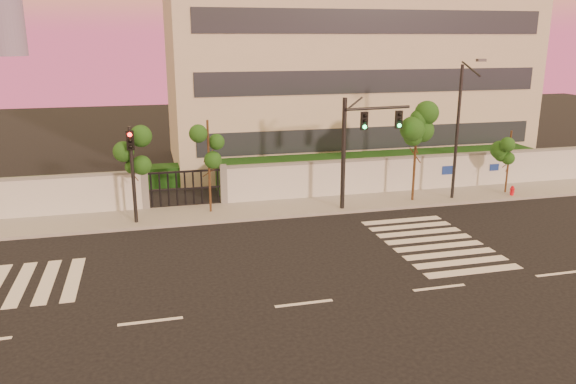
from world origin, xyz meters
name	(u,v)px	position (x,y,z in m)	size (l,w,h in m)	color
ground	(304,304)	(0.00, 0.00, 0.00)	(120.00, 120.00, 0.00)	black
sidewalk	(248,211)	(0.00, 10.50, 0.07)	(60.00, 3.00, 0.15)	gray
perimeter_wall	(244,184)	(0.10, 12.00, 1.07)	(60.00, 0.36, 2.20)	silver
hedge_row	(254,176)	(1.17, 14.74, 0.82)	(41.00, 4.25, 1.80)	#10350F
institutional_building	(342,73)	(9.00, 21.99, 6.16)	(24.40, 12.40, 12.25)	beige
road_markings	(239,265)	(-1.58, 3.76, 0.01)	(57.00, 7.62, 0.02)	silver
street_tree_c	(133,154)	(-5.45, 10.51, 3.30)	(1.33, 1.06, 4.49)	#382314
street_tree_d	(209,146)	(-1.85, 10.64, 3.50)	(1.38, 1.10, 4.76)	#382314
street_tree_e	(417,133)	(8.93, 10.06, 3.78)	(1.63, 1.29, 5.14)	#382314
street_tree_f	(510,148)	(14.73, 10.19, 2.69)	(1.30, 1.04, 3.65)	#382314
traffic_signal_main	(358,140)	(5.46, 9.53, 3.64)	(3.64, 0.52, 5.76)	black
traffic_signal_secondary	(132,164)	(-5.48, 9.77, 2.99)	(0.37, 0.35, 4.70)	black
streetlight_east	(459,126)	(11.18, 9.71, 4.10)	(0.45, 1.83, 7.60)	black
fire_hydrant	(512,192)	(14.66, 9.51, 0.34)	(0.26, 0.26, 0.69)	red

